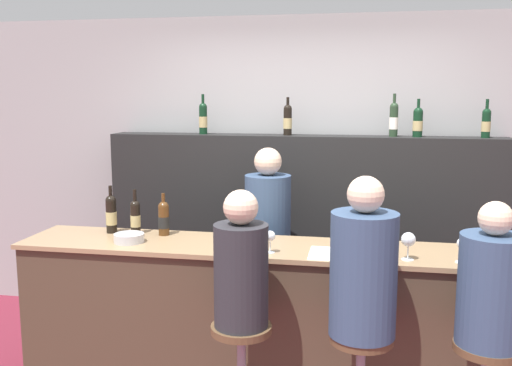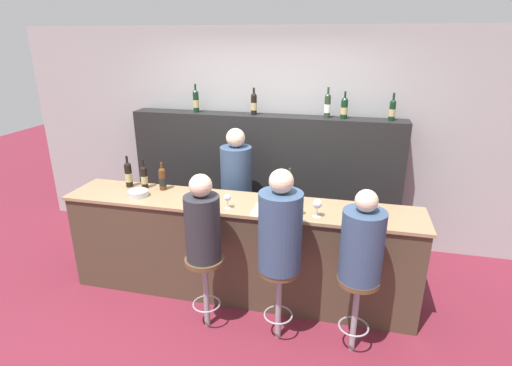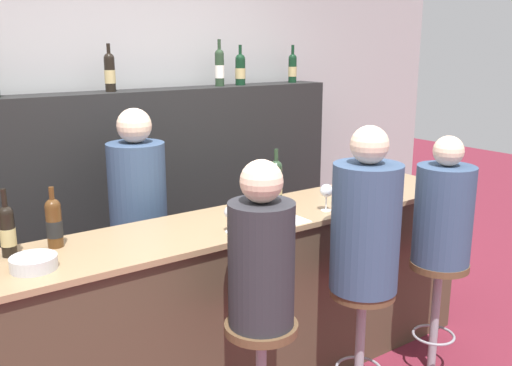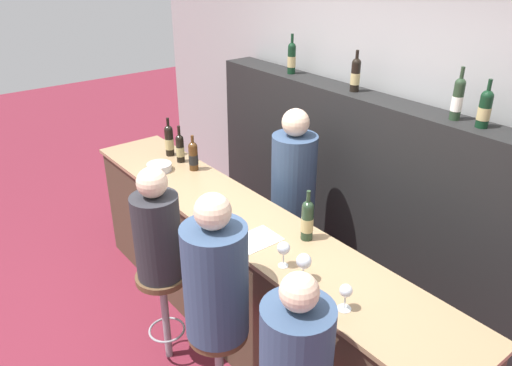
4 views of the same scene
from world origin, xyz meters
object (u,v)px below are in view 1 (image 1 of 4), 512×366
bar_stool_left (241,353)px  guest_seated_right (491,285)px  wine_bottle_counter_1 (135,216)px  wine_bottle_counter_0 (111,213)px  wine_bottle_backbar_0 (203,118)px  bar_stool_middle (361,363)px  wine_glass_3 (463,245)px  guest_seated_left (241,268)px  wine_bottle_backbar_2 (394,119)px  wine_bottle_counter_3 (358,224)px  wine_glass_1 (380,239)px  wine_glass_2 (408,240)px  wine_bottle_counter_2 (164,218)px  wine_glass_0 (270,237)px  bartender (268,260)px  wine_bottle_backbar_4 (486,123)px  wine_bottle_backbar_1 (288,120)px  wine_bottle_backbar_3 (418,122)px  metal_bowl (129,238)px  guest_seated_middle (363,268)px

bar_stool_left → guest_seated_right: guest_seated_right is taller
wine_bottle_counter_1 → wine_bottle_counter_0: bearing=180.0°
wine_bottle_backbar_0 → bar_stool_middle: 2.48m
wine_glass_3 → guest_seated_left: bearing=-161.9°
wine_bottle_backbar_2 → guest_seated_left: bearing=-116.9°
wine_bottle_counter_3 → bar_stool_left: size_ratio=0.47×
wine_bottle_backbar_2 → guest_seated_right: (0.42, -1.70, -0.75)m
wine_bottle_counter_0 → wine_bottle_counter_3: size_ratio=1.01×
wine_glass_1 → wine_glass_2: size_ratio=0.96×
wine_glass_3 → wine_bottle_counter_1: bearing=171.8°
wine_bottle_counter_0 → wine_bottle_counter_2: bearing=-0.0°
wine_bottle_backbar_2 → wine_glass_0: wine_bottle_backbar_2 is taller
wine_bottle_counter_1 → guest_seated_right: 2.28m
wine_glass_3 → wine_bottle_counter_2: bearing=171.0°
wine_bottle_counter_1 → bartender: bearing=30.4°
wine_glass_2 → bar_stool_left: 1.14m
wine_bottle_backbar_4 → guest_seated_right: bearing=-98.9°
wine_bottle_counter_3 → wine_bottle_backbar_4: size_ratio=1.11×
wine_bottle_backbar_1 → bar_stool_middle: (0.63, -1.70, -1.21)m
wine_glass_2 → wine_glass_3: 0.30m
wine_bottle_backbar_1 → wine_glass_0: 1.46m
wine_bottle_backbar_4 → wine_bottle_counter_2: bearing=-155.7°
wine_bottle_counter_3 → wine_glass_0: (-0.52, -0.30, -0.03)m
wine_bottle_backbar_0 → wine_bottle_backbar_1: bearing=0.0°
wine_bottle_counter_2 → wine_bottle_backbar_0: size_ratio=0.87×
wine_glass_1 → wine_glass_3: wine_glass_1 is taller
wine_glass_3 → wine_bottle_counter_0: bearing=172.5°
wine_glass_1 → guest_seated_right: size_ratio=0.21×
wine_glass_0 → bartender: (-0.15, 0.79, -0.38)m
wine_bottle_counter_2 → guest_seated_right: size_ratio=0.39×
wine_glass_0 → bartender: 0.89m
wine_bottle_backbar_3 → bar_stool_left: size_ratio=0.42×
wine_bottle_counter_0 → wine_bottle_counter_2: (0.38, -0.00, -0.02)m
wine_bottle_counter_2 → wine_bottle_backbar_2: size_ratio=0.86×
wine_bottle_backbar_3 → wine_bottle_backbar_4: size_ratio=1.00×
wine_glass_2 → wine_bottle_backbar_3: bearing=83.8°
metal_bowl → bar_stool_left: metal_bowl is taller
wine_bottle_counter_1 → wine_bottle_backbar_1: 1.50m
wine_glass_2 → bar_stool_middle: (-0.25, -0.39, -0.59)m
wine_bottle_counter_1 → bar_stool_middle: size_ratio=0.44×
wine_bottle_counter_2 → wine_bottle_backbar_2: bearing=33.1°
wine_bottle_counter_2 → bartender: size_ratio=0.18×
wine_bottle_counter_0 → metal_bowl: bearing=-45.0°
bar_stool_left → bartender: (-0.05, 1.18, 0.19)m
guest_seated_middle → wine_glass_1: bearing=77.0°
wine_glass_2 → guest_seated_middle: bearing=-122.7°
wine_bottle_backbar_1 → bartender: bearing=-98.3°
wine_bottle_counter_0 → wine_bottle_counter_3: bearing=-0.0°
bar_stool_left → wine_bottle_backbar_3: bearing=58.4°
wine_bottle_counter_1 → wine_bottle_backbar_3: bearing=27.6°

